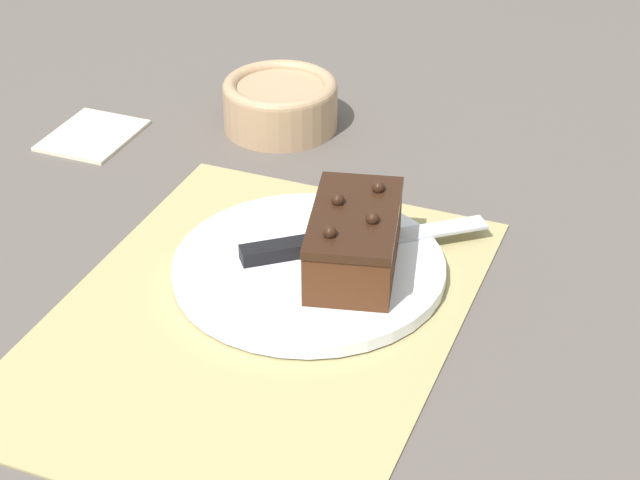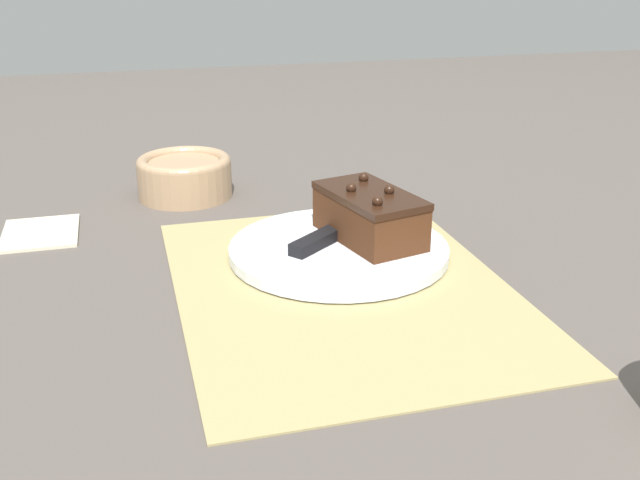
{
  "view_description": "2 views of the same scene",
  "coord_description": "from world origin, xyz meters",
  "px_view_note": "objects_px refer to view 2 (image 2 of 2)",
  "views": [
    {
      "loc": [
        -0.67,
        -0.33,
        0.56
      ],
      "look_at": [
        0.06,
        -0.04,
        0.06
      ],
      "focal_mm": 60.0,
      "sensor_mm": 36.0,
      "label": 1
    },
    {
      "loc": [
        -0.68,
        0.21,
        0.34
      ],
      "look_at": [
        0.04,
        0.01,
        0.04
      ],
      "focal_mm": 42.0,
      "sensor_mm": 36.0,
      "label": 2
    }
  ],
  "objects_px": {
    "serving_knife": "(337,232)",
    "small_bowl": "(185,175)",
    "cake_plate": "(339,250)",
    "chocolate_cake": "(370,215)"
  },
  "relations": [
    {
      "from": "serving_knife",
      "to": "small_bowl",
      "type": "xyz_separation_m",
      "value": [
        0.24,
        0.15,
        0.01
      ]
    },
    {
      "from": "chocolate_cake",
      "to": "serving_knife",
      "type": "height_order",
      "value": "chocolate_cake"
    },
    {
      "from": "cake_plate",
      "to": "small_bowl",
      "type": "height_order",
      "value": "small_bowl"
    },
    {
      "from": "cake_plate",
      "to": "chocolate_cake",
      "type": "bearing_deg",
      "value": -75.59
    },
    {
      "from": "cake_plate",
      "to": "chocolate_cake",
      "type": "height_order",
      "value": "chocolate_cake"
    },
    {
      "from": "cake_plate",
      "to": "serving_knife",
      "type": "bearing_deg",
      "value": -10.86
    },
    {
      "from": "chocolate_cake",
      "to": "small_bowl",
      "type": "distance_m",
      "value": 0.32
    },
    {
      "from": "small_bowl",
      "to": "serving_knife",
      "type": "bearing_deg",
      "value": -148.36
    },
    {
      "from": "serving_knife",
      "to": "small_bowl",
      "type": "bearing_deg",
      "value": 173.23
    },
    {
      "from": "chocolate_cake",
      "to": "serving_knife",
      "type": "relative_size",
      "value": 0.76
    }
  ]
}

